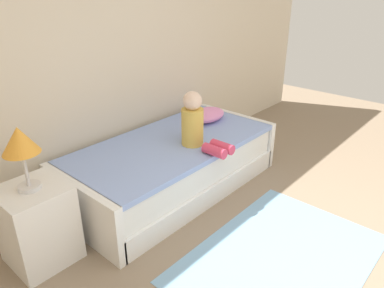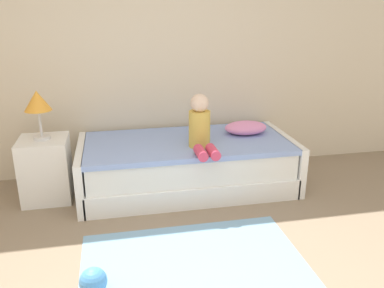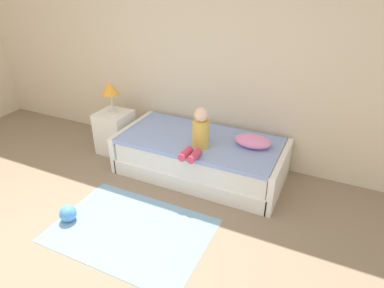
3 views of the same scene
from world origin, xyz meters
TOP-DOWN VIEW (x-y plane):
  - ground_plane at (0.00, 0.00)m, footprint 9.20×9.20m
  - wall_rear at (0.00, 2.60)m, footprint 7.20×0.10m
  - bed at (0.43, 2.00)m, footprint 2.11×1.00m
  - nightstand at (-0.92, 2.02)m, footprint 0.44×0.44m
  - table_lamp at (-0.92, 2.02)m, footprint 0.24×0.24m
  - child_figure at (0.52, 1.77)m, footprint 0.20×0.51m
  - pillow at (1.07, 2.10)m, footprint 0.44×0.30m
  - toy_ball at (-0.46, 0.55)m, footprint 0.18×0.18m
  - area_rug at (0.24, 0.70)m, footprint 1.60×1.10m

SIDE VIEW (x-z plane):
  - ground_plane at x=0.00m, z-range 0.00..0.00m
  - area_rug at x=0.24m, z-range 0.00..0.01m
  - toy_ball at x=-0.46m, z-range 0.00..0.18m
  - bed at x=0.43m, z-range 0.00..0.50m
  - nightstand at x=-0.92m, z-range 0.00..0.60m
  - pillow at x=1.07m, z-range 0.50..0.63m
  - child_figure at x=0.52m, z-range 0.45..0.96m
  - table_lamp at x=-0.92m, z-range 0.71..1.16m
  - wall_rear at x=0.00m, z-range 0.00..2.90m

